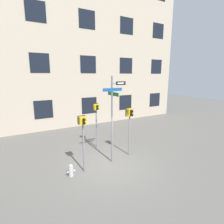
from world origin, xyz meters
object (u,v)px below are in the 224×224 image
Objects in this scene: pedestrian_signal_right at (130,118)px; pedestrian_signal_across at (96,114)px; pedestrian_signal_left at (83,129)px; fire_hydrant at (71,170)px; street_sign_pole at (113,113)px.

pedestrian_signal_across reaches higher than pedestrian_signal_right.
pedestrian_signal_left is 2.95m from pedestrian_signal_right.
pedestrian_signal_left is at bearing 7.88° from fire_hydrant.
street_sign_pole is 7.82× the size of fire_hydrant.
street_sign_pole reaches higher than pedestrian_signal_right.
pedestrian_signal_right reaches higher than pedestrian_signal_left.
pedestrian_signal_right is at bearing 8.45° from fire_hydrant.
pedestrian_signal_left is 2.88m from pedestrian_signal_across.
street_sign_pole is at bearing 6.83° from fire_hydrant.
street_sign_pole reaches higher than pedestrian_signal_left.
street_sign_pole is at bearing -90.16° from pedestrian_signal_across.
pedestrian_signal_across is 3.92m from fire_hydrant.
pedestrian_signal_across is (0.01, 2.13, -0.47)m from street_sign_pole.
pedestrian_signal_left is at bearing -173.59° from street_sign_pole.
pedestrian_signal_across is (-1.20, 1.88, 0.03)m from pedestrian_signal_right.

